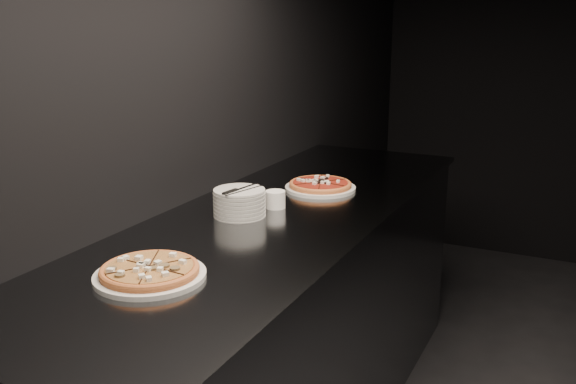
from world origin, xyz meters
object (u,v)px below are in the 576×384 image
at_px(counter, 278,329).
at_px(pizza_tomato, 320,185).
at_px(ramekin, 275,199).
at_px(plate_stack, 239,202).
at_px(pizza_mushroom, 150,272).
at_px(cutlery, 239,190).

xyz_separation_m(counter, pizza_tomato, (0.01, 0.36, 0.48)).
distance_m(counter, ramekin, 0.50).
bearing_deg(plate_stack, pizza_tomato, 75.00).
xyz_separation_m(counter, pizza_mushroom, (-0.04, -0.68, 0.48)).
relative_size(counter, ramekin, 33.47).
xyz_separation_m(pizza_tomato, ramekin, (-0.05, -0.31, 0.02)).
xyz_separation_m(plate_stack, cutlery, (0.01, -0.01, 0.05)).
relative_size(pizza_tomato, ramekin, 4.04).
bearing_deg(counter, cutlery, -134.12).
bearing_deg(pizza_mushroom, pizza_tomato, 87.11).
bearing_deg(pizza_tomato, cutlery, -103.71).
height_order(counter, ramekin, ramekin).
bearing_deg(plate_stack, cutlery, -62.38).
distance_m(plate_stack, cutlery, 0.05).
bearing_deg(counter, ramekin, 124.94).
relative_size(pizza_mushroom, cutlery, 1.60).
distance_m(counter, plate_stack, 0.53).
distance_m(pizza_tomato, ramekin, 0.31).
relative_size(pizza_tomato, cutlery, 1.56).
relative_size(pizza_mushroom, plate_stack, 1.66).
relative_size(plate_stack, cutlery, 0.97).
distance_m(pizza_mushroom, plate_stack, 0.60).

